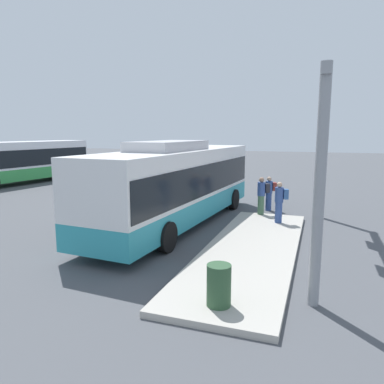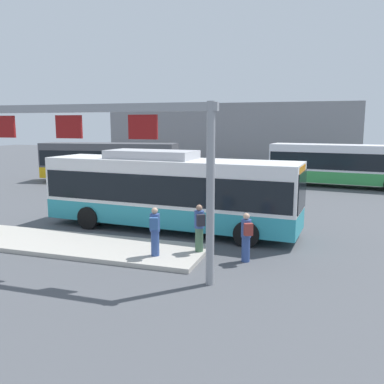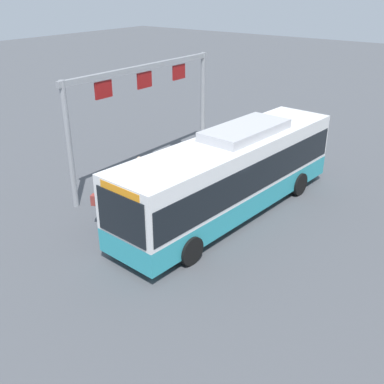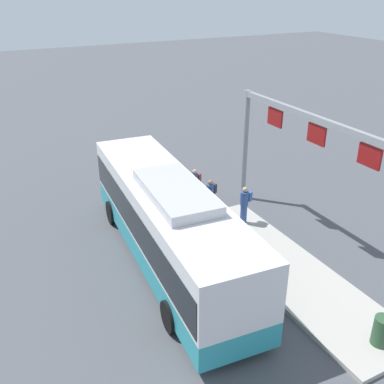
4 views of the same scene
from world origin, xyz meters
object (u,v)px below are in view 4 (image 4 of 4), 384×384
object	(u,v)px
bus_main	(168,219)
person_waiting_near	(195,185)
trash_bin	(382,331)
person_boarding	(210,196)
person_waiting_mid	(245,204)

from	to	relation	value
bus_main	person_waiting_near	world-z (taller)	bus_main
trash_bin	person_boarding	bearing A→B (deg)	3.16
bus_main	trash_bin	distance (m)	7.67
person_waiting_mid	trash_bin	size ratio (longest dim) A/B	1.86
person_boarding	trash_bin	world-z (taller)	person_boarding
person_waiting_near	person_waiting_mid	bearing A→B (deg)	78.79
bus_main	trash_bin	xyz separation A→B (m)	(-6.68, -3.56, -1.20)
person_waiting_near	trash_bin	bearing A→B (deg)	65.72
bus_main	person_waiting_near	size ratio (longest dim) A/B	6.78
bus_main	trash_bin	bearing A→B (deg)	-147.77
person_waiting_near	person_waiting_mid	distance (m)	3.07
person_waiting_near	person_waiting_mid	xyz separation A→B (m)	(-2.96, -0.80, 0.16)
person_waiting_mid	trash_bin	bearing A→B (deg)	70.26
bus_main	person_boarding	distance (m)	3.91
person_waiting_near	trash_bin	xyz separation A→B (m)	(-10.66, -0.38, -0.28)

